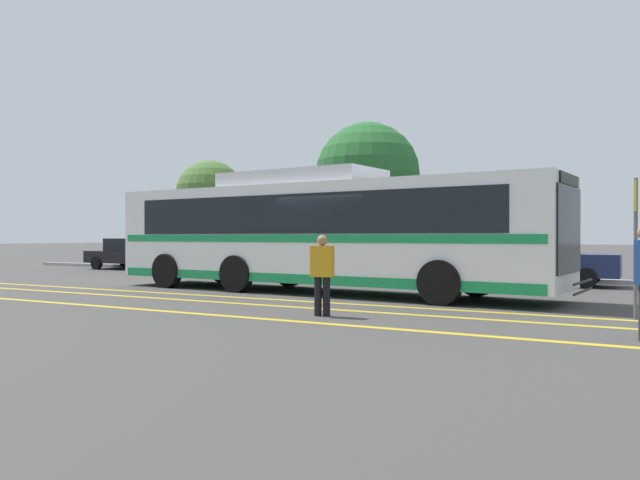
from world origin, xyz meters
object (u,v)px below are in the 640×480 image
at_px(parked_car_2, 360,258).
at_px(bus_stop_sign, 636,230).
at_px(parked_car_0, 132,254).
at_px(pedestrian_0, 322,271).
at_px(parked_car_3, 539,262).
at_px(tree_2, 367,175).
at_px(transit_bus, 319,231).
at_px(parked_car_1, 223,257).
at_px(tree_0, 210,194).

xyz_separation_m(parked_car_2, bus_stop_sign, (9.26, -7.84, 0.89)).
distance_m(parked_car_0, pedestrian_0, 18.62).
height_order(parked_car_3, tree_2, tree_2).
distance_m(transit_bus, parked_car_2, 6.16).
relative_size(parked_car_0, parked_car_1, 0.98).
distance_m(parked_car_0, bus_stop_sign, 22.22).
height_order(pedestrian_0, tree_0, tree_0).
bearing_deg(tree_2, parked_car_1, -125.81).
distance_m(parked_car_3, tree_0, 15.90).
xyz_separation_m(parked_car_0, bus_stop_sign, (20.75, -7.90, 0.91)).
xyz_separation_m(transit_bus, parked_car_1, (-7.66, 5.68, -0.98)).
distance_m(parked_car_3, bus_stop_sign, 8.11).
distance_m(parked_car_1, pedestrian_0, 14.24).
relative_size(parked_car_2, bus_stop_sign, 1.78).
distance_m(tree_0, tree_2, 7.48).
height_order(parked_car_0, parked_car_3, parked_car_3).
bearing_deg(parked_car_1, bus_stop_sign, 63.21).
xyz_separation_m(pedestrian_0, tree_2, (-6.18, 15.49, 3.46)).
bearing_deg(parked_car_2, parked_car_1, -92.22).
bearing_deg(pedestrian_0, transit_bus, 108.77).
relative_size(parked_car_0, parked_car_2, 1.00).
relative_size(parked_car_0, parked_car_3, 0.99).
xyz_separation_m(transit_bus, parked_car_3, (4.73, 5.54, -0.93)).
xyz_separation_m(transit_bus, pedestrian_0, (2.47, -4.32, -0.79)).
distance_m(parked_car_1, tree_0, 4.97).
xyz_separation_m(parked_car_2, tree_0, (-9.07, 2.62, 2.76)).
bearing_deg(tree_2, parked_car_0, -150.79).
bearing_deg(parked_car_2, parked_car_3, 82.88).
relative_size(transit_bus, tree_0, 2.58).
xyz_separation_m(parked_car_3, bus_stop_sign, (2.95, -7.50, 0.89)).
bearing_deg(bus_stop_sign, parked_car_3, -154.38).
relative_size(pedestrian_0, tree_2, 0.23).
distance_m(pedestrian_0, bus_stop_sign, 5.78).
relative_size(tree_0, tree_2, 0.76).
distance_m(transit_bus, parked_car_3, 7.35).
bearing_deg(parked_car_0, parked_car_3, 90.78).
bearing_deg(parked_car_3, transit_bus, 138.00).
xyz_separation_m(parked_car_2, tree_2, (-2.14, 5.29, 3.59)).
height_order(pedestrian_0, bus_stop_sign, bus_stop_sign).
relative_size(parked_car_0, tree_0, 0.90).
height_order(transit_bus, parked_car_2, transit_bus).
relative_size(parked_car_3, bus_stop_sign, 1.81).
xyz_separation_m(parked_car_3, tree_0, (-15.38, 2.96, 2.76)).
xyz_separation_m(parked_car_2, parked_car_3, (6.31, -0.34, -0.01)).
bearing_deg(parked_car_0, parked_car_2, 91.77).
distance_m(bus_stop_sign, tree_0, 21.19).
xyz_separation_m(parked_car_0, parked_car_2, (11.49, -0.06, 0.03)).
xyz_separation_m(parked_car_0, tree_2, (9.35, 5.23, 3.61)).
height_order(tree_0, tree_2, tree_2).
xyz_separation_m(parked_car_1, pedestrian_0, (10.13, -10.01, 0.18)).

